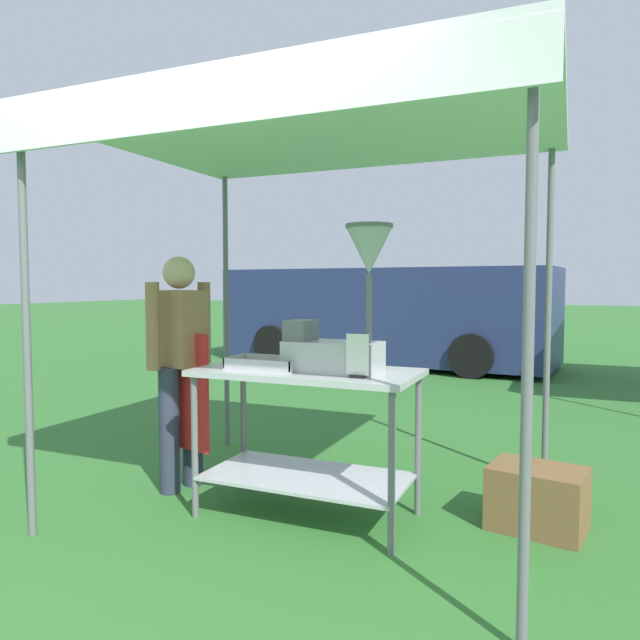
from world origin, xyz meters
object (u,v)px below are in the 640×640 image
supply_crate (537,498)px  van_navy (384,314)px  stall_canopy (313,138)px  donut_tray (266,365)px  vendor (181,360)px  menu_sign (357,359)px  donut_cart (307,410)px  donut_fryer (344,316)px

supply_crate → van_navy: bearing=114.2°
stall_canopy → donut_tray: bearing=-142.5°
vendor → supply_crate: vendor is taller
stall_canopy → donut_tray: (-0.23, -0.18, -1.38)m
stall_canopy → menu_sign: size_ratio=11.65×
vendor → donut_tray: bearing=-12.9°
donut_cart → supply_crate: size_ratio=2.31×
donut_fryer → van_navy: size_ratio=0.14×
vendor → van_navy: 6.80m
donut_cart → vendor: vendor is taller
menu_sign → van_navy: 7.32m
donut_cart → donut_fryer: size_ratio=1.56×
donut_cart → vendor: bearing=174.6°
donut_tray → vendor: bearing=167.1°
donut_tray → menu_sign: 0.63m
donut_cart → van_navy: bearing=103.3°
donut_cart → donut_fryer: bearing=-5.3°
menu_sign → donut_tray: bearing=171.2°
donut_tray → supply_crate: size_ratio=0.79×
stall_canopy → van_navy: 7.10m
donut_cart → donut_fryer: donut_fryer is taller
donut_fryer → donut_tray: bearing=-173.1°
donut_cart → menu_sign: menu_sign is taller
stall_canopy → donut_fryer: stall_canopy is taller
donut_tray → donut_fryer: (0.48, 0.06, 0.31)m
stall_canopy → vendor: 1.72m
vendor → donut_fryer: bearing=-5.4°
stall_canopy → supply_crate: size_ratio=4.88×
donut_tray → van_navy: bearing=101.3°
stall_canopy → van_navy: (-1.62, 6.77, -1.43)m
van_navy → donut_tray: bearing=-78.7°
supply_crate → stall_canopy: bearing=-169.0°
donut_tray → stall_canopy: bearing=37.5°
donut_fryer → vendor: bearing=174.6°
donut_tray → menu_sign: (0.62, -0.10, 0.08)m
donut_tray → donut_fryer: donut_fryer is taller
donut_fryer → stall_canopy: bearing=153.9°
stall_canopy → donut_fryer: size_ratio=3.30×
donut_fryer → supply_crate: 1.54m
donut_fryer → van_navy: 7.14m
donut_cart → menu_sign: bearing=-24.6°
van_navy → donut_fryer: bearing=-74.8°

